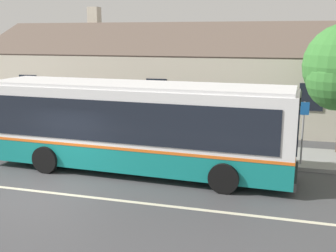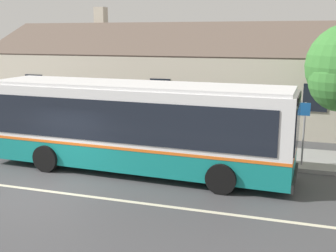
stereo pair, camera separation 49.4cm
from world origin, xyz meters
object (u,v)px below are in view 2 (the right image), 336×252
(bench_by_building, at_px, (53,130))
(bus_stop_sign, at_px, (304,127))
(bike_rack, at_px, (6,121))
(transit_bus, at_px, (136,125))

(bench_by_building, xyz_separation_m, bus_stop_sign, (11.30, -0.70, 1.07))
(bus_stop_sign, xyz_separation_m, bike_rack, (-14.40, 1.29, -0.96))
(transit_bus, bearing_deg, bus_stop_sign, 19.59)
(transit_bus, distance_m, bike_rack, 9.23)
(transit_bus, xyz_separation_m, bike_rack, (-8.52, 3.39, -1.08))
(bench_by_building, distance_m, bus_stop_sign, 11.37)
(transit_bus, height_order, bus_stop_sign, transit_bus)
(bus_stop_sign, relative_size, bike_rack, 2.07)
(transit_bus, relative_size, bike_rack, 9.91)
(bus_stop_sign, bearing_deg, bench_by_building, 176.45)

